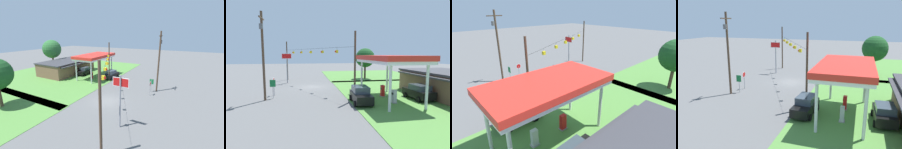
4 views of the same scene
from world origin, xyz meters
TOP-DOWN VIEW (x-y plane):
  - ground_plane at (0.00, 0.00)m, footprint 160.00×160.00m
  - grass_verge_station_corner at (12.25, 18.20)m, footprint 36.00×28.00m
  - gas_station_canopy at (10.25, 9.11)m, footprint 10.29×5.37m
  - gas_station_store at (10.38, 18.18)m, footprint 13.73×8.54m
  - fuel_pump_near at (8.68, 9.11)m, footprint 0.71×0.56m
  - fuel_pump_far at (11.83, 9.11)m, footprint 0.71×0.56m
  - car_at_pumps_front at (11.15, 5.30)m, footprint 4.49×2.34m
  - car_at_pumps_rear at (10.81, 12.92)m, footprint 4.22×2.26m
  - stop_sign_roadside at (5.39, -5.24)m, footprint 0.80×0.08m
  - stop_sign_overhead at (-5.03, -4.58)m, footprint 0.22×1.85m
  - route_sign at (7.05, -5.07)m, footprint 0.10×0.70m
  - utility_pole_main at (7.98, -5.86)m, footprint 2.20×0.44m
  - signal_span_gantry at (-0.00, -0.01)m, footprint 19.55×10.24m
  - tree_behind_station at (11.17, 24.46)m, footprint 5.11×5.11m

SIDE VIEW (x-z plane):
  - ground_plane at x=0.00m, z-range 0.00..0.00m
  - grass_verge_station_corner at x=12.25m, z-range 0.00..0.04m
  - fuel_pump_near at x=8.68m, z-range -0.04..1.52m
  - fuel_pump_far at x=11.83m, z-range -0.04..1.52m
  - car_at_pumps_rear at x=10.81m, z-range 0.02..1.92m
  - car_at_pumps_front at x=11.15m, z-range 0.02..1.97m
  - gas_station_store at x=10.38m, z-range 0.01..3.36m
  - route_sign at x=7.05m, z-range 0.51..2.91m
  - stop_sign_roadside at x=5.39m, z-range 0.56..3.06m
  - stop_sign_overhead at x=-5.03m, z-range 1.18..7.26m
  - signal_span_gantry at x=0.00m, z-range 0.46..8.86m
  - gas_station_canopy at x=10.25m, z-range 2.22..7.71m
  - tree_behind_station at x=11.17m, z-range 1.67..10.16m
  - utility_pole_main at x=7.98m, z-range 0.61..11.23m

